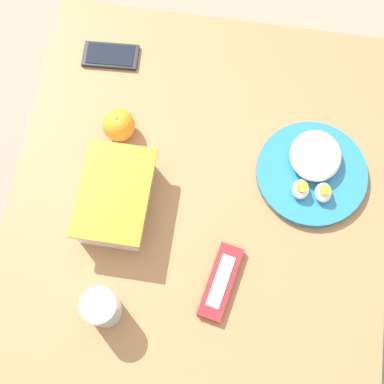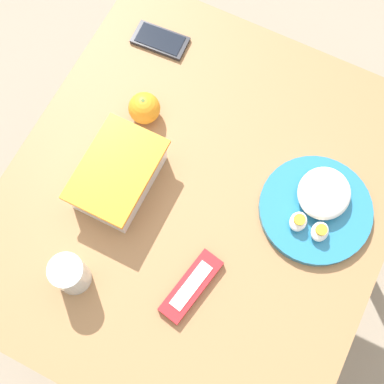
{
  "view_description": "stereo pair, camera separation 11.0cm",
  "coord_description": "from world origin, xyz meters",
  "px_view_note": "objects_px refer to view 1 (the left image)",
  "views": [
    {
      "loc": [
        -0.35,
        -0.04,
        1.81
      ],
      "look_at": [
        -0.0,
        0.01,
        0.76
      ],
      "focal_mm": 50.0,
      "sensor_mm": 36.0,
      "label": 1
    },
    {
      "loc": [
        -0.32,
        -0.15,
        1.81
      ],
      "look_at": [
        -0.0,
        0.01,
        0.76
      ],
      "focal_mm": 50.0,
      "sensor_mm": 36.0,
      "label": 2
    }
  ],
  "objects_px": {
    "food_container": "(117,198)",
    "candy_bar": "(221,282)",
    "drinking_glass": "(102,308)",
    "cell_phone": "(111,56)",
    "rice_plate": "(313,169)",
    "orange_fruit": "(119,125)"
  },
  "relations": [
    {
      "from": "food_container",
      "to": "candy_bar",
      "type": "distance_m",
      "value": 0.27
    },
    {
      "from": "candy_bar",
      "to": "drinking_glass",
      "type": "distance_m",
      "value": 0.24
    },
    {
      "from": "candy_bar",
      "to": "cell_phone",
      "type": "bearing_deg",
      "value": 33.77
    },
    {
      "from": "food_container",
      "to": "drinking_glass",
      "type": "bearing_deg",
      "value": -175.67
    },
    {
      "from": "cell_phone",
      "to": "drinking_glass",
      "type": "xyz_separation_m",
      "value": [
        -0.57,
        -0.1,
        0.04
      ]
    },
    {
      "from": "rice_plate",
      "to": "cell_phone",
      "type": "xyz_separation_m",
      "value": [
        0.22,
        0.48,
        -0.01
      ]
    },
    {
      "from": "food_container",
      "to": "orange_fruit",
      "type": "relative_size",
      "value": 2.95
    },
    {
      "from": "orange_fruit",
      "to": "candy_bar",
      "type": "distance_m",
      "value": 0.4
    },
    {
      "from": "orange_fruit",
      "to": "drinking_glass",
      "type": "bearing_deg",
      "value": -173.42
    },
    {
      "from": "candy_bar",
      "to": "cell_phone",
      "type": "distance_m",
      "value": 0.58
    },
    {
      "from": "food_container",
      "to": "orange_fruit",
      "type": "bearing_deg",
      "value": 9.6
    },
    {
      "from": "rice_plate",
      "to": "candy_bar",
      "type": "relative_size",
      "value": 1.48
    },
    {
      "from": "food_container",
      "to": "orange_fruit",
      "type": "distance_m",
      "value": 0.17
    },
    {
      "from": "candy_bar",
      "to": "drinking_glass",
      "type": "xyz_separation_m",
      "value": [
        -0.09,
        0.22,
        0.04
      ]
    },
    {
      "from": "food_container",
      "to": "drinking_glass",
      "type": "relative_size",
      "value": 2.23
    },
    {
      "from": "rice_plate",
      "to": "drinking_glass",
      "type": "bearing_deg",
      "value": 133.12
    },
    {
      "from": "orange_fruit",
      "to": "candy_bar",
      "type": "relative_size",
      "value": 0.44
    },
    {
      "from": "food_container",
      "to": "candy_bar",
      "type": "relative_size",
      "value": 1.29
    },
    {
      "from": "food_container",
      "to": "candy_bar",
      "type": "height_order",
      "value": "food_container"
    },
    {
      "from": "orange_fruit",
      "to": "rice_plate",
      "type": "relative_size",
      "value": 0.3
    },
    {
      "from": "food_container",
      "to": "orange_fruit",
      "type": "xyz_separation_m",
      "value": [
        0.16,
        0.03,
        -0.0
      ]
    },
    {
      "from": "orange_fruit",
      "to": "cell_phone",
      "type": "distance_m",
      "value": 0.2
    }
  ]
}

